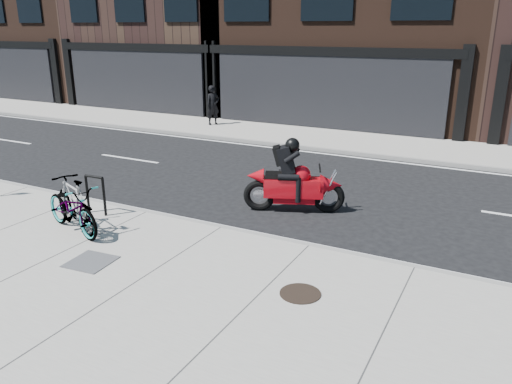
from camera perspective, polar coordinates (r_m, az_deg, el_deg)
The scene contains 10 objects.
ground at distance 12.27m, azimuth 0.82°, elevation -1.48°, with size 120.00×120.00×0.00m, color black.
sidewalk_near at distance 8.47m, azimuth -14.93°, elevation -11.18°, with size 60.00×6.00×0.13m, color gray.
sidewalk_far at distance 19.23m, azimuth 11.35°, elevation 5.65°, with size 60.00×3.50×0.13m, color gray.
bike_rack at distance 11.71m, azimuth -17.89°, elevation 0.05°, with size 0.54×0.08×0.91m.
bicycle_front at distance 10.86m, azimuth -20.26°, elevation -1.72°, with size 0.68×1.95×1.03m, color gray.
bicycle_rear at distance 10.92m, azimuth -20.02°, elevation -1.27°, with size 0.54×1.89×1.14m, color gray.
motorcycle at distance 11.66m, azimuth 4.86°, elevation 1.14°, with size 2.26×1.19×1.78m.
pedestrian at distance 21.91m, azimuth -4.94°, elevation 9.85°, with size 0.61×0.40×1.68m, color black.
manhole_cover at distance 8.09m, azimuth 5.08°, elevation -11.48°, with size 0.66×0.66×0.01m, color black.
utility_grate at distance 9.54m, azimuth -18.36°, elevation -7.56°, with size 0.75×0.75×0.01m, color #48484A.
Camera 1 is at (5.20, -10.31, 4.14)m, focal length 35.00 mm.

